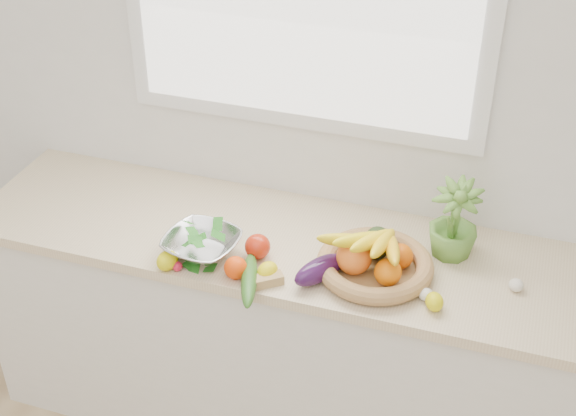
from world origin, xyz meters
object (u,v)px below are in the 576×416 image
(apple, at_px, (258,247))
(fruit_basket, at_px, (374,259))
(potted_herb, at_px, (454,222))
(eggplant, at_px, (320,270))
(cucumber, at_px, (249,280))
(colander_with_spinach, at_px, (202,241))

(apple, relative_size, fruit_basket, 0.17)
(apple, distance_m, potted_herb, 0.67)
(eggplant, bearing_deg, potted_herb, 36.22)
(apple, distance_m, fruit_basket, 0.40)
(apple, distance_m, cucumber, 0.16)
(fruit_basket, xyz_separation_m, colander_with_spinach, (-0.57, -0.10, 0.01))
(fruit_basket, bearing_deg, colander_with_spinach, -170.25)
(apple, xyz_separation_m, potted_herb, (0.62, 0.23, 0.09))
(apple, bearing_deg, cucumber, -79.82)
(potted_herb, distance_m, colander_with_spinach, 0.85)
(eggplant, relative_size, potted_herb, 0.68)
(eggplant, height_order, colander_with_spinach, colander_with_spinach)
(fruit_basket, bearing_deg, apple, -174.12)
(potted_herb, relative_size, colander_with_spinach, 1.07)
(eggplant, distance_m, fruit_basket, 0.18)
(cucumber, height_order, potted_herb, potted_herb)
(eggplant, bearing_deg, cucumber, -153.70)
(cucumber, relative_size, potted_herb, 0.93)
(apple, bearing_deg, colander_with_spinach, -162.12)
(eggplant, relative_size, cucumber, 0.73)
(cucumber, xyz_separation_m, colander_with_spinach, (-0.21, 0.10, 0.04))
(potted_herb, xyz_separation_m, fruit_basket, (-0.23, -0.19, -0.08))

